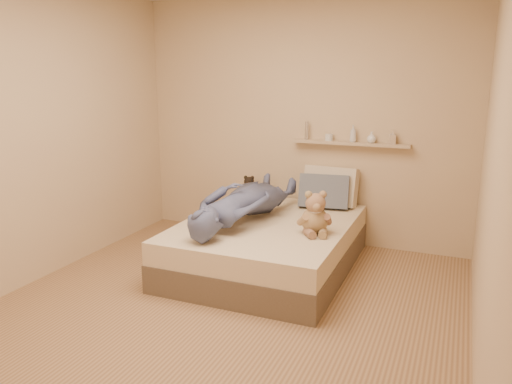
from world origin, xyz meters
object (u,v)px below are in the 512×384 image
at_px(bed, 267,245).
at_px(game_console, 210,215).
at_px(pillow_cream, 330,186).
at_px(pillow_grey, 324,192).
at_px(person, 242,201).
at_px(teddy_bear, 315,216).
at_px(wall_shelf, 350,143).
at_px(dark_plush, 249,189).

xyz_separation_m(bed, game_console, (-0.34, -0.50, 0.39)).
height_order(pillow_cream, pillow_grey, pillow_cream).
bearing_deg(person, teddy_bear, 177.13).
xyz_separation_m(bed, pillow_grey, (0.35, 0.69, 0.40)).
bearing_deg(pillow_grey, person, -127.43).
bearing_deg(pillow_cream, teddy_bear, -82.98).
distance_m(game_console, pillow_grey, 1.38).
height_order(pillow_grey, wall_shelf, wall_shelf).
relative_size(pillow_grey, person, 0.31).
bearing_deg(bed, pillow_cream, 65.40).
height_order(pillow_grey, person, person).
height_order(bed, person, person).
xyz_separation_m(teddy_bear, dark_plush, (-1.01, 0.91, -0.05)).
bearing_deg(pillow_grey, wall_shelf, 47.60).
distance_m(dark_plush, pillow_cream, 0.90).
xyz_separation_m(game_console, dark_plush, (-0.17, 1.25, -0.05)).
relative_size(pillow_cream, wall_shelf, 0.46).
bearing_deg(person, dark_plush, -65.75).
xyz_separation_m(teddy_bear, pillow_grey, (-0.15, 0.86, 0.01)).
height_order(dark_plush, pillow_cream, pillow_cream).
xyz_separation_m(pillow_cream, wall_shelf, (0.17, 0.08, 0.45)).
bearing_deg(pillow_cream, pillow_grey, -102.10).
bearing_deg(bed, dark_plush, 124.36).
relative_size(teddy_bear, person, 0.24).
height_order(bed, teddy_bear, teddy_bear).
bearing_deg(pillow_grey, dark_plush, 176.42).
distance_m(pillow_grey, person, 0.95).
relative_size(dark_plush, wall_shelf, 0.22).
xyz_separation_m(bed, teddy_bear, (0.50, -0.17, 0.39)).
xyz_separation_m(teddy_bear, wall_shelf, (0.05, 1.08, 0.49)).
relative_size(teddy_bear, wall_shelf, 0.32).
relative_size(game_console, dark_plush, 0.78).
xyz_separation_m(bed, person, (-0.23, -0.07, 0.42)).
bearing_deg(wall_shelf, game_console, -122.26).
height_order(teddy_bear, wall_shelf, wall_shelf).
relative_size(bed, dark_plush, 7.33).
height_order(teddy_bear, pillow_grey, teddy_bear).
bearing_deg(pillow_cream, dark_plush, -174.45).
bearing_deg(bed, person, -163.91).
relative_size(bed, game_console, 9.45).
xyz_separation_m(dark_plush, pillow_grey, (0.86, -0.05, 0.06)).
bearing_deg(pillow_grey, game_console, -120.08).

